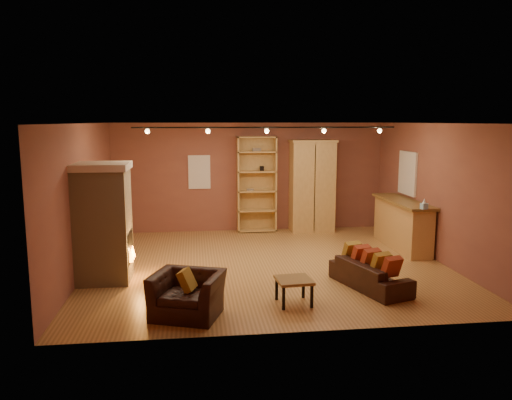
{
  "coord_description": "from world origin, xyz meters",
  "views": [
    {
      "loc": [
        -1.42,
        -9.56,
        2.85
      ],
      "look_at": [
        -0.21,
        0.2,
        1.28
      ],
      "focal_mm": 35.0,
      "sensor_mm": 36.0,
      "label": 1
    }
  ],
  "objects": [
    {
      "name": "back_wall",
      "position": [
        0.0,
        3.25,
        1.4
      ],
      "size": [
        7.0,
        0.02,
        2.8
      ],
      "primitive_type": "cube",
      "color": "brown",
      "rests_on": "floor"
    },
    {
      "name": "track_rail",
      "position": [
        0.0,
        0.2,
        2.69
      ],
      "size": [
        5.2,
        0.09,
        0.13
      ],
      "color": "black",
      "rests_on": "ceiling"
    },
    {
      "name": "bookcase",
      "position": [
        0.16,
        3.12,
        1.25
      ],
      "size": [
        1.01,
        0.39,
        2.46
      ],
      "color": "tan",
      "rests_on": "floor"
    },
    {
      "name": "right_window",
      "position": [
        3.47,
        1.4,
        1.65
      ],
      "size": [
        0.05,
        0.9,
        1.0
      ],
      "primitive_type": "cube",
      "color": "white",
      "rests_on": "right_wall"
    },
    {
      "name": "right_wall",
      "position": [
        3.5,
        0.0,
        1.4
      ],
      "size": [
        0.02,
        6.5,
        2.8
      ],
      "primitive_type": "cube",
      "color": "brown",
      "rests_on": "floor"
    },
    {
      "name": "loveseat",
      "position": [
        1.53,
        -1.61,
        0.34
      ],
      "size": [
        0.93,
        1.67,
        0.7
      ],
      "rotation": [
        0.0,
        0.0,
        1.88
      ],
      "color": "black",
      "rests_on": "floor"
    },
    {
      "name": "armchair",
      "position": [
        -1.56,
        -2.46,
        0.43
      ],
      "size": [
        1.15,
        0.93,
        0.86
      ],
      "rotation": [
        0.0,
        0.0,
        -0.34
      ],
      "color": "black",
      "rests_on": "floor"
    },
    {
      "name": "coffee_table",
      "position": [
        0.09,
        -2.19,
        0.35
      ],
      "size": [
        0.57,
        0.57,
        0.41
      ],
      "rotation": [
        0.0,
        0.0,
        0.08
      ],
      "color": "brown",
      "rests_on": "floor"
    },
    {
      "name": "armoire",
      "position": [
        1.59,
        2.95,
        1.19
      ],
      "size": [
        1.16,
        0.66,
        2.37
      ],
      "color": "tan",
      "rests_on": "floor"
    },
    {
      "name": "tissue_box",
      "position": [
        3.15,
        -0.17,
        1.18
      ],
      "size": [
        0.13,
        0.13,
        0.21
      ],
      "rotation": [
        0.0,
        0.0,
        0.17
      ],
      "color": "#88B9D9",
      "rests_on": "bar_counter"
    },
    {
      "name": "fireplace",
      "position": [
        -3.04,
        -0.6,
        1.06
      ],
      "size": [
        1.01,
        0.98,
        2.12
      ],
      "color": "#C5B489",
      "rests_on": "floor"
    },
    {
      "name": "left_wall",
      "position": [
        -3.5,
        0.0,
        1.4
      ],
      "size": [
        0.02,
        6.5,
        2.8
      ],
      "primitive_type": "cube",
      "color": "brown",
      "rests_on": "floor"
    },
    {
      "name": "ceiling",
      "position": [
        0.0,
        0.0,
        2.8
      ],
      "size": [
        7.0,
        7.0,
        0.0
      ],
      "primitive_type": "plane",
      "rotation": [
        3.14,
        0.0,
        0.0
      ],
      "color": "brown",
      "rests_on": "back_wall"
    },
    {
      "name": "bar_counter",
      "position": [
        3.2,
        0.96,
        0.55
      ],
      "size": [
        0.61,
        2.28,
        1.09
      ],
      "color": "tan",
      "rests_on": "floor"
    },
    {
      "name": "floor",
      "position": [
        0.0,
        0.0,
        0.0
      ],
      "size": [
        7.0,
        7.0,
        0.0
      ],
      "primitive_type": "plane",
      "color": "olive",
      "rests_on": "ground"
    },
    {
      "name": "back_window",
      "position": [
        -1.3,
        3.23,
        1.55
      ],
      "size": [
        0.56,
        0.04,
        0.86
      ],
      "primitive_type": "cube",
      "color": "white",
      "rests_on": "back_wall"
    }
  ]
}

